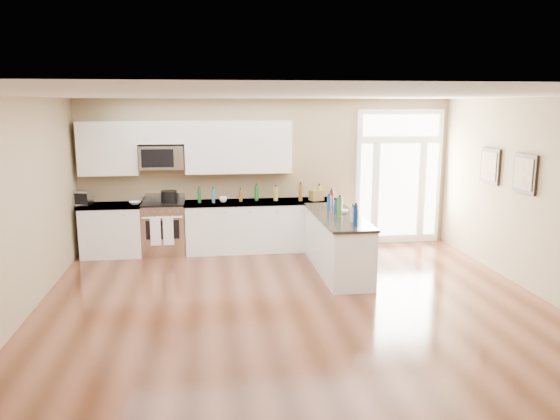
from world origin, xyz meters
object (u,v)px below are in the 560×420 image
stockpot (169,196)px  kitchen_range (164,228)px  peninsula_cabinet (337,245)px  toaster_oven (82,198)px

stockpot → kitchen_range: bearing=-157.2°
peninsula_cabinet → kitchen_range: (-2.88, 1.45, 0.05)m
kitchen_range → toaster_oven: 1.52m
peninsula_cabinet → kitchen_range: kitchen_range is taller
kitchen_range → stockpot: size_ratio=3.74×
kitchen_range → toaster_oven: bearing=179.6°
stockpot → toaster_oven: size_ratio=0.94×
kitchen_range → toaster_oven: toaster_oven is taller
peninsula_cabinet → stockpot: stockpot is taller
peninsula_cabinet → toaster_oven: 4.56m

